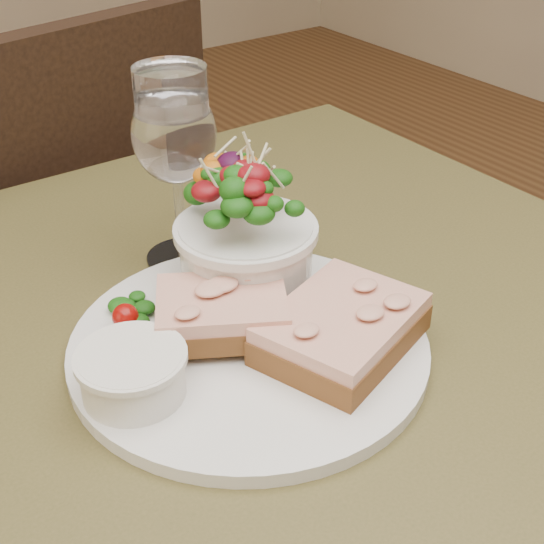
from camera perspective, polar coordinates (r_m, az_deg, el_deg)
cafe_table at (r=0.70m, az=-0.86°, el=-11.67°), size 0.80×0.80×0.75m
chair_far at (r=1.38m, az=-16.03°, el=-6.54°), size 0.50×0.50×0.90m
dinner_plate at (r=0.61m, az=-1.75°, el=-5.53°), size 0.29×0.29×0.01m
sandwich_front at (r=0.60m, az=5.26°, el=-4.26°), size 0.15×0.13×0.03m
sandwich_back at (r=0.60m, az=-3.78°, el=-3.01°), size 0.13×0.12×0.03m
ramekin at (r=0.56m, az=-10.47°, el=-7.40°), size 0.08×0.08×0.04m
salad_bowl at (r=0.64m, az=-1.99°, el=3.42°), size 0.12×0.12×0.13m
garnish at (r=0.64m, az=-10.43°, el=-2.99°), size 0.05×0.04×0.02m
wine_glass at (r=0.68m, az=-7.36°, el=9.82°), size 0.08×0.08×0.18m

